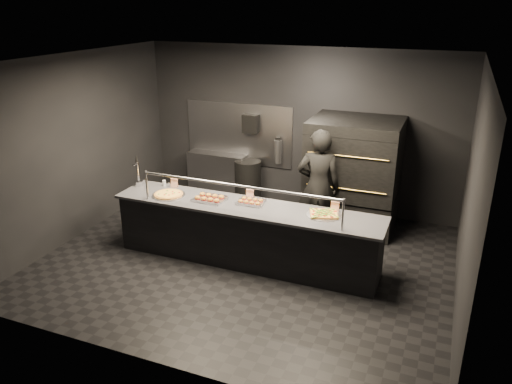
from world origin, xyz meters
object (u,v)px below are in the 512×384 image
towel_dispenser (251,124)px  worker (318,187)px  round_pizza (169,194)px  trash_bin (248,182)px  pizza_oven (353,174)px  slider_tray_b (251,202)px  service_counter (246,234)px  slider_tray_a (209,198)px  prep_shelf (218,175)px  square_pizza (324,214)px  beer_tap (138,177)px  fire_extinguisher (278,151)px

towel_dispenser → worker: bearing=-37.3°
round_pizza → trash_bin: round_pizza is taller
pizza_oven → slider_tray_b: (-1.17, -1.78, -0.02)m
worker → towel_dispenser: bearing=-52.5°
service_counter → trash_bin: bearing=112.1°
towel_dispenser → slider_tray_b: (0.93, -2.27, -0.61)m
pizza_oven → towel_dispenser: pizza_oven is taller
round_pizza → slider_tray_a: size_ratio=1.02×
towel_dispenser → slider_tray_b: size_ratio=0.79×
prep_shelf → round_pizza: 2.45m
square_pizza → pizza_oven: bearing=88.6°
prep_shelf → square_pizza: (2.75, -2.23, 0.49)m
trash_bin → towel_dispenser: bearing=90.0°
pizza_oven → beer_tap: (-3.15, -1.77, 0.11)m
beer_tap → worker: 2.91m
trash_bin → slider_tray_a: bearing=-82.3°
slider_tray_b → pizza_oven: bearing=56.6°
pizza_oven → round_pizza: 3.16m
service_counter → pizza_oven: (1.20, 1.90, 0.50)m
trash_bin → worker: 2.10m
towel_dispenser → fire_extinguisher: towel_dispenser is taller
slider_tray_a → trash_bin: slider_tray_a is taller
pizza_oven → beer_tap: 3.61m
square_pizza → trash_bin: 3.00m
beer_tap → prep_shelf: bearing=80.9°
round_pizza → worker: 2.38m
towel_dispenser → beer_tap: towel_dispenser is taller
service_counter → prep_shelf: (-1.60, 2.32, -0.01)m
fire_extinguisher → slider_tray_a: size_ratio=1.00×
prep_shelf → round_pizza: size_ratio=2.33×
service_counter → round_pizza: service_counter is taller
prep_shelf → round_pizza: bearing=-82.3°
round_pizza → slider_tray_a: (0.68, 0.07, 0.01)m
round_pizza → slider_tray_b: 1.32m
square_pizza → prep_shelf: bearing=141.0°
beer_tap → slider_tray_b: (1.98, -0.01, -0.13)m
beer_tap → slider_tray_a: beer_tap is taller
beer_tap → trash_bin: beer_tap is taller
pizza_oven → slider_tray_b: size_ratio=4.34×
service_counter → slider_tray_b: bearing=77.1°
pizza_oven → square_pizza: pizza_oven is taller
pizza_oven → towel_dispenser: (-2.10, 0.49, 0.58)m
towel_dispenser → round_pizza: size_ratio=0.68×
service_counter → pizza_oven: pizza_oven is taller
slider_tray_b → square_pizza: slider_tray_b is taller
slider_tray_a → slider_tray_b: (0.63, 0.12, -0.01)m
pizza_oven → prep_shelf: size_ratio=1.59×
pizza_oven → round_pizza: bearing=-141.6°
fire_extinguisher → trash_bin: fire_extinguisher is taller
beer_tap → slider_tray_b: size_ratio=1.23×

